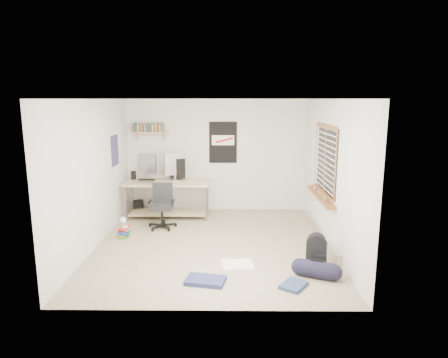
{
  "coord_description": "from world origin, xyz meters",
  "views": [
    {
      "loc": [
        0.26,
        -6.64,
        2.5
      ],
      "look_at": [
        0.19,
        0.43,
        1.08
      ],
      "focal_mm": 32.0,
      "sensor_mm": 36.0,
      "label": 1
    }
  ],
  "objects_px": {
    "desk": "(168,200)",
    "book_stack": "(124,230)",
    "backpack": "(316,254)",
    "duffel_bag": "(316,268)",
    "office_chair": "(162,204)"
  },
  "relations": [
    {
      "from": "desk",
      "to": "book_stack",
      "type": "distance_m",
      "value": 1.5
    },
    {
      "from": "office_chair",
      "to": "book_stack",
      "type": "bearing_deg",
      "value": -136.86
    },
    {
      "from": "office_chair",
      "to": "duffel_bag",
      "type": "xyz_separation_m",
      "value": [
        2.56,
        -2.22,
        -0.35
      ]
    },
    {
      "from": "backpack",
      "to": "duffel_bag",
      "type": "bearing_deg",
      "value": -90.9
    },
    {
      "from": "desk",
      "to": "backpack",
      "type": "height_order",
      "value": "desk"
    },
    {
      "from": "office_chair",
      "to": "backpack",
      "type": "relative_size",
      "value": 2.19
    },
    {
      "from": "duffel_bag",
      "to": "backpack",
      "type": "bearing_deg",
      "value": 102.55
    },
    {
      "from": "backpack",
      "to": "office_chair",
      "type": "bearing_deg",
      "value": 155.47
    },
    {
      "from": "duffel_bag",
      "to": "book_stack",
      "type": "distance_m",
      "value": 3.55
    },
    {
      "from": "office_chair",
      "to": "duffel_bag",
      "type": "height_order",
      "value": "office_chair"
    },
    {
      "from": "office_chair",
      "to": "book_stack",
      "type": "distance_m",
      "value": 0.9
    },
    {
      "from": "office_chair",
      "to": "backpack",
      "type": "height_order",
      "value": "office_chair"
    },
    {
      "from": "backpack",
      "to": "duffel_bag",
      "type": "distance_m",
      "value": 0.41
    },
    {
      "from": "office_chair",
      "to": "duffel_bag",
      "type": "distance_m",
      "value": 3.4
    },
    {
      "from": "backpack",
      "to": "duffel_bag",
      "type": "height_order",
      "value": "backpack"
    }
  ]
}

